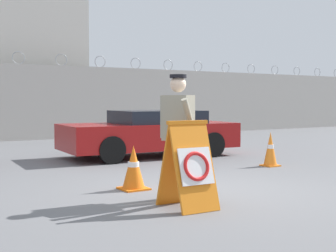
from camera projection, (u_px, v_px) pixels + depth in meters
name	position (u px, v px, depth m)	size (l,w,h in m)	color
ground_plane	(200.00, 189.00, 7.63)	(90.00, 90.00, 0.00)	slate
perimeter_wall	(19.00, 102.00, 16.97)	(36.00, 0.30, 3.23)	#ADA8A0
barricade_sign	(189.00, 165.00, 6.26)	(0.62, 0.75, 1.19)	orange
security_guard	(178.00, 129.00, 6.80)	(0.36, 0.70, 1.83)	#514C42
traffic_cone_near	(270.00, 149.00, 10.31)	(0.34, 0.34, 0.76)	orange
traffic_cone_mid	(134.00, 168.00, 7.60)	(0.43, 0.43, 0.72)	orange
parked_car_rear_sedan	(151.00, 133.00, 12.09)	(4.57, 2.18, 1.19)	black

